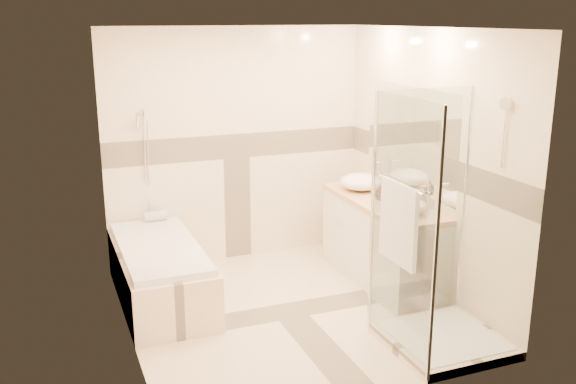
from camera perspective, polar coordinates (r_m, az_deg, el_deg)
name	(u,v)px	position (r m, az deg, el deg)	size (l,w,h in m)	color
room	(293,176)	(5.54, 0.47, 1.43)	(2.82, 3.02, 2.52)	beige
bathtub	(160,270)	(6.13, -11.30, -6.81)	(0.75, 1.70, 0.56)	beige
vanity	(382,241)	(6.48, 8.32, -4.33)	(0.58, 1.62, 0.85)	white
shower_enclosure	(429,286)	(5.30, 12.43, -8.18)	(0.96, 0.93, 2.04)	beige
vessel_sink_near	(361,182)	(6.69, 6.49, 0.92)	(0.43, 0.43, 0.17)	white
vessel_sink_far	(407,206)	(5.94, 10.56, -1.23)	(0.36, 0.36, 0.14)	white
faucet_near	(379,172)	(6.77, 8.12, 1.77)	(0.12, 0.03, 0.29)	silver
faucet_far	(428,196)	(6.03, 12.34, -0.31)	(0.11, 0.03, 0.26)	silver
amenity_bottle_a	(381,193)	(6.34, 8.24, -0.07)	(0.06, 0.07, 0.14)	black
amenity_bottle_b	(380,193)	(6.35, 8.19, -0.11)	(0.10, 0.10, 0.13)	black
folded_towels	(352,182)	(6.86, 5.75, 0.89)	(0.14, 0.23, 0.07)	silver
rolled_towel	(155,216)	(6.72, -11.70, -2.09)	(0.10, 0.10, 0.23)	silver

